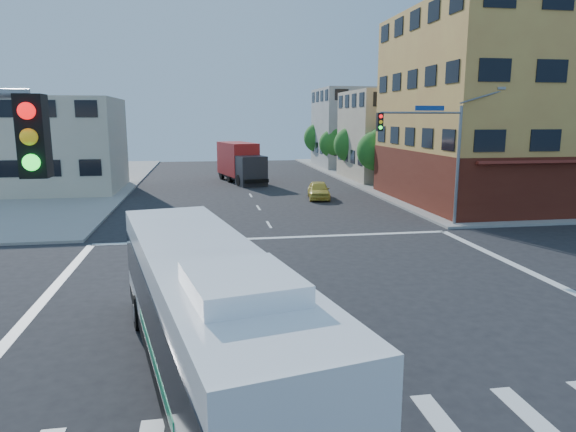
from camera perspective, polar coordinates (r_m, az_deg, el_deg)
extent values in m
plane|color=black|center=(18.50, 3.05, -9.13)|extent=(120.00, 120.00, 0.00)
cube|color=gray|center=(65.15, 27.30, 4.15)|extent=(50.00, 50.00, 0.15)
cube|color=gold|center=(42.71, 24.94, 10.78)|extent=(18.00, 15.00, 14.00)
cube|color=#541D13|center=(42.93, 24.41, 4.11)|extent=(18.09, 15.08, 4.00)
cube|color=tan|center=(55.08, 12.96, 8.69)|extent=(12.00, 10.00, 9.00)
cube|color=#A5A5A0|center=(68.23, 8.49, 9.63)|extent=(12.00, 10.00, 10.00)
cube|color=beige|center=(48.85, -25.26, 7.11)|extent=(12.00, 10.00, 8.00)
cylinder|color=slate|center=(31.50, 18.34, 5.17)|extent=(0.18, 0.18, 7.00)
cylinder|color=slate|center=(30.06, 14.61, 11.05)|extent=(5.01, 0.62, 0.12)
cube|color=black|center=(28.91, 10.16, 10.25)|extent=(0.32, 0.30, 1.00)
sphere|color=#FF0C0C|center=(28.75, 10.29, 10.84)|extent=(0.20, 0.20, 0.20)
sphere|color=yellow|center=(28.75, 10.27, 10.25)|extent=(0.20, 0.20, 0.20)
sphere|color=#19FF33|center=(28.75, 10.25, 9.65)|extent=(0.20, 0.20, 0.20)
cube|color=navy|center=(30.31, 15.48, 11.47)|extent=(1.80, 0.22, 0.28)
cube|color=gray|center=(32.86, 22.58, 12.98)|extent=(0.50, 0.22, 0.14)
cube|color=black|center=(6.97, -26.43, 7.93)|extent=(0.32, 0.30, 1.00)
sphere|color=#FF0C0C|center=(6.81, -27.06, 10.37)|extent=(0.20, 0.20, 0.20)
sphere|color=yellow|center=(6.81, -26.84, 7.85)|extent=(0.20, 0.20, 0.20)
sphere|color=#19FF33|center=(6.83, -26.63, 5.34)|extent=(0.20, 0.20, 0.20)
cylinder|color=#3C2415|center=(47.90, 9.71, 4.28)|extent=(0.28, 0.28, 1.92)
sphere|color=#175117|center=(47.69, 9.80, 7.15)|extent=(3.60, 3.60, 3.60)
sphere|color=#175117|center=(47.49, 10.42, 8.20)|extent=(2.52, 2.52, 2.52)
cylinder|color=#3C2415|center=(55.47, 7.02, 5.27)|extent=(0.28, 0.28, 1.99)
sphere|color=#175117|center=(55.29, 7.08, 7.86)|extent=(3.80, 3.80, 3.80)
sphere|color=#175117|center=(55.08, 7.60, 8.83)|extent=(2.66, 2.66, 2.66)
cylinder|color=#3C2415|center=(63.16, 4.98, 5.93)|extent=(0.28, 0.28, 1.89)
sphere|color=#175117|center=(63.01, 5.01, 8.02)|extent=(3.40, 3.40, 3.40)
sphere|color=#175117|center=(62.78, 5.45, 8.78)|extent=(2.38, 2.38, 2.38)
cylinder|color=#3C2415|center=(70.91, 3.38, 6.55)|extent=(0.28, 0.28, 2.03)
sphere|color=#175117|center=(70.76, 3.40, 8.66)|extent=(4.00, 4.00, 4.00)
sphere|color=#175117|center=(70.53, 3.79, 9.46)|extent=(2.80, 2.80, 2.80)
cube|color=black|center=(12.99, -8.92, -15.58)|extent=(5.13, 12.60, 0.46)
cube|color=white|center=(12.49, -9.09, -10.41)|extent=(5.12, 12.58, 2.92)
cube|color=black|center=(12.42, -9.11, -9.64)|extent=(5.09, 12.23, 1.28)
cube|color=black|center=(18.20, -13.24, -3.51)|extent=(2.37, 0.56, 1.38)
cube|color=#E5590C|center=(18.01, -13.39, -0.32)|extent=(1.93, 0.46, 0.29)
cube|color=white|center=(12.05, -9.29, -4.20)|extent=(5.01, 12.33, 0.12)
cube|color=white|center=(9.12, -5.20, -7.43)|extent=(2.26, 2.59, 0.37)
cube|color=#0D7D4B|center=(12.13, -14.75, -15.13)|extent=(1.19, 5.52, 0.29)
cube|color=#0D7D4B|center=(12.64, -2.45, -13.66)|extent=(1.19, 5.52, 0.29)
cylinder|color=black|center=(16.44, -16.21, -10.21)|extent=(0.52, 1.11, 1.07)
cylinder|color=#99999E|center=(16.43, -16.72, -10.25)|extent=(0.15, 0.53, 0.53)
cylinder|color=black|center=(16.79, -7.75, -9.41)|extent=(0.52, 1.11, 1.07)
cylinder|color=#99999E|center=(16.82, -7.27, -9.36)|extent=(0.15, 0.53, 0.53)
cube|color=#242529|center=(48.52, -4.11, 5.01)|extent=(2.98, 2.90, 2.80)
cube|color=black|center=(47.52, -3.70, 5.41)|extent=(2.22, 0.63, 1.08)
cube|color=red|center=(52.31, -5.62, 6.36)|extent=(3.98, 6.49, 3.23)
cube|color=black|center=(51.24, -5.14, 4.39)|extent=(4.40, 8.94, 0.32)
cylinder|color=black|center=(48.46, -5.45, 3.95)|extent=(0.55, 1.12, 1.08)
cylinder|color=black|center=(49.20, -2.93, 4.09)|extent=(0.55, 1.12, 1.08)
cylinder|color=black|center=(51.42, -6.53, 4.33)|extent=(0.55, 1.12, 1.08)
cylinder|color=black|center=(52.12, -4.14, 4.46)|extent=(0.55, 1.12, 1.08)
cylinder|color=black|center=(53.99, -7.37, 4.62)|extent=(0.55, 1.12, 1.08)
cylinder|color=black|center=(54.66, -5.08, 4.74)|extent=(0.55, 1.12, 1.08)
imported|color=#E0C846|center=(40.74, 3.42, 2.89)|extent=(2.23, 4.26, 1.38)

